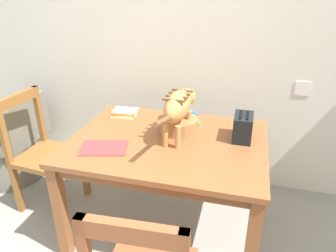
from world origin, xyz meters
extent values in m
cube|color=silver|center=(0.00, 2.06, 1.25)|extent=(5.17, 0.10, 2.50)
cube|color=white|center=(1.01, 2.00, 0.93)|extent=(0.11, 0.01, 0.11)
cube|color=brown|center=(0.12, 1.28, 0.72)|extent=(1.29, 0.98, 0.03)
cube|color=brown|center=(0.12, 1.28, 0.66)|extent=(1.21, 0.90, 0.07)
cube|color=brown|center=(-0.48, 0.84, 0.35)|extent=(0.07, 0.07, 0.70)
cube|color=brown|center=(0.71, 0.84, 0.35)|extent=(0.07, 0.07, 0.70)
cube|color=brown|center=(-0.48, 1.72, 0.35)|extent=(0.07, 0.07, 0.70)
cube|color=brown|center=(0.71, 1.72, 0.35)|extent=(0.07, 0.07, 0.70)
ellipsoid|color=#C28849|center=(0.17, 1.31, 0.96)|extent=(0.17, 0.38, 0.19)
cube|color=brown|center=(0.17, 1.22, 1.04)|extent=(0.14, 0.03, 0.01)
cube|color=brown|center=(0.17, 1.29, 1.04)|extent=(0.14, 0.03, 0.01)
cube|color=brown|center=(0.17, 1.35, 1.04)|extent=(0.14, 0.03, 0.01)
cube|color=brown|center=(0.18, 1.42, 1.04)|extent=(0.14, 0.03, 0.01)
cylinder|color=#C28849|center=(0.14, 1.45, 0.81)|extent=(0.04, 0.04, 0.15)
cylinder|color=#C28849|center=(0.22, 1.44, 0.81)|extent=(0.04, 0.04, 0.15)
cylinder|color=#C28849|center=(0.12, 1.19, 0.81)|extent=(0.04, 0.04, 0.15)
cylinder|color=#C28849|center=(0.20, 1.18, 0.81)|extent=(0.04, 0.04, 0.15)
sphere|color=#C28849|center=(0.19, 1.54, 0.95)|extent=(0.12, 0.12, 0.12)
cone|color=#C28849|center=(0.15, 1.54, 1.00)|extent=(0.04, 0.04, 0.05)
cone|color=#C28849|center=(0.22, 1.54, 1.00)|extent=(0.04, 0.04, 0.05)
cylinder|color=brown|center=(0.15, 1.02, 0.98)|extent=(0.05, 0.25, 0.09)
cylinder|color=#4B9553|center=(0.19, 1.54, 0.75)|extent=(0.20, 0.20, 0.03)
cylinder|color=#2E7CC1|center=(0.19, 1.54, 0.80)|extent=(0.09, 0.09, 0.08)
torus|color=#2E7CC1|center=(0.24, 1.54, 0.81)|extent=(0.06, 0.01, 0.06)
cube|color=#DA3839|center=(-0.25, 1.06, 0.74)|extent=(0.33, 0.27, 0.01)
cube|color=#EAE5C3|center=(-0.32, 1.57, 0.74)|extent=(0.18, 0.12, 0.02)
cube|color=gold|center=(-0.32, 1.58, 0.76)|extent=(0.18, 0.12, 0.02)
cube|color=beige|center=(-0.31, 1.58, 0.78)|extent=(0.19, 0.13, 0.02)
cylinder|color=#A97342|center=(0.15, 1.43, 0.78)|extent=(0.29, 0.29, 0.09)
cylinder|color=#4C341E|center=(0.15, 1.43, 0.78)|extent=(0.23, 0.23, 0.08)
cube|color=black|center=(0.59, 1.42, 0.82)|extent=(0.12, 0.20, 0.17)
cube|color=black|center=(0.57, 1.42, 0.91)|extent=(0.02, 0.14, 0.01)
cube|color=black|center=(0.61, 1.42, 0.91)|extent=(0.02, 0.14, 0.01)
cube|color=brown|center=(-0.87, 1.30, 0.44)|extent=(0.46, 0.46, 0.04)
cube|color=brown|center=(-1.06, 1.32, 0.90)|extent=(0.08, 0.42, 0.08)
cube|color=brown|center=(-1.04, 1.51, 0.70)|extent=(0.04, 0.04, 0.48)
cube|color=brown|center=(-1.07, 1.13, 0.70)|extent=(0.04, 0.04, 0.48)
cube|color=brown|center=(-0.66, 1.47, 0.21)|extent=(0.04, 0.04, 0.42)
cube|color=brown|center=(-0.70, 1.10, 0.21)|extent=(0.04, 0.04, 0.42)
cube|color=brown|center=(-1.04, 1.51, 0.21)|extent=(0.04, 0.04, 0.42)
cube|color=brown|center=(-1.07, 1.13, 0.21)|extent=(0.04, 0.04, 0.42)
cube|color=brown|center=(0.25, 0.26, 0.90)|extent=(0.42, 0.06, 0.08)
cylinder|color=slate|center=(-1.50, 1.55, 0.19)|extent=(0.60, 0.60, 0.38)
cube|color=slate|center=(-1.26, 1.56, 0.58)|extent=(0.14, 0.54, 0.40)
cube|color=slate|center=(-1.51, 1.80, 0.48)|extent=(0.42, 0.12, 0.20)
camera|label=1|loc=(0.59, -0.52, 1.70)|focal=33.70mm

